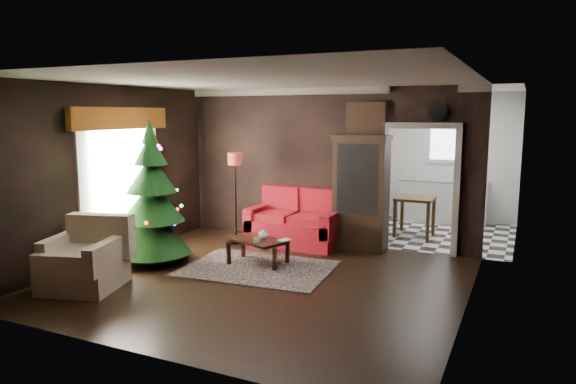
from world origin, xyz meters
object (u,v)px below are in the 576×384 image
at_px(coffee_table, 258,251).
at_px(wall_clock, 438,111).
at_px(loveseat, 295,218).
at_px(christmas_tree, 152,197).
at_px(floor_lamp, 236,198).
at_px(kitchen_table, 414,216).
at_px(armchair, 83,255).
at_px(teapot, 263,235).
at_px(curio_cabinet, 361,195).

height_order(coffee_table, wall_clock, wall_clock).
distance_m(loveseat, coffee_table, 1.37).
relative_size(christmas_tree, coffee_table, 2.60).
xyz_separation_m(floor_lamp, kitchen_table, (2.83, 1.97, -0.45)).
distance_m(armchair, teapot, 2.62).
height_order(coffee_table, kitchen_table, kitchen_table).
distance_m(christmas_tree, kitchen_table, 4.98).
relative_size(loveseat, christmas_tree, 0.75).
distance_m(christmas_tree, coffee_table, 1.86).
xyz_separation_m(christmas_tree, armchair, (-0.06, -1.39, -0.59)).
relative_size(armchair, coffee_table, 1.14).
bearing_deg(curio_cabinet, floor_lamp, -166.00).
bearing_deg(armchair, christmas_tree, 71.03).
relative_size(curio_cabinet, coffee_table, 2.18).
height_order(coffee_table, teapot, teapot).
relative_size(armchair, teapot, 6.25).
bearing_deg(christmas_tree, kitchen_table, 46.91).
distance_m(loveseat, kitchen_table, 2.45).
bearing_deg(armchair, kitchen_table, 38.87).
height_order(christmas_tree, armchair, christmas_tree).
xyz_separation_m(coffee_table, kitchen_table, (1.83, 2.99, 0.17)).
distance_m(curio_cabinet, wall_clock, 1.88).
relative_size(armchair, wall_clock, 3.11).
distance_m(christmas_tree, wall_clock, 4.77).
bearing_deg(loveseat, teapot, -87.57).
bearing_deg(curio_cabinet, armchair, -127.96).
xyz_separation_m(curio_cabinet, wall_clock, (1.20, 0.18, 1.43)).
xyz_separation_m(armchair, kitchen_table, (3.43, 4.99, -0.09)).
bearing_deg(loveseat, kitchen_table, 42.51).
bearing_deg(loveseat, christmas_tree, -128.80).
xyz_separation_m(loveseat, christmas_tree, (-1.57, -1.96, 0.55)).
distance_m(curio_cabinet, floor_lamp, 2.25).
distance_m(teapot, wall_clock, 3.45).
distance_m(armchair, wall_clock, 5.79).
xyz_separation_m(floor_lamp, wall_clock, (3.38, 0.72, 1.55)).
bearing_deg(teapot, coffee_table, -178.64).
bearing_deg(teapot, floor_lamp, 137.10).
bearing_deg(wall_clock, loveseat, -170.34).
bearing_deg(floor_lamp, coffee_table, -45.28).
bearing_deg(teapot, loveseat, 92.43).
height_order(floor_lamp, wall_clock, wall_clock).
distance_m(floor_lamp, christmas_tree, 1.73).
relative_size(teapot, wall_clock, 0.50).
height_order(christmas_tree, teapot, christmas_tree).
distance_m(loveseat, christmas_tree, 2.57).
relative_size(curio_cabinet, christmas_tree, 0.84).
height_order(loveseat, curio_cabinet, curio_cabinet).
height_order(loveseat, kitchen_table, loveseat).
xyz_separation_m(loveseat, teapot, (0.06, -1.34, -0.02)).
bearing_deg(kitchen_table, loveseat, -137.49).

